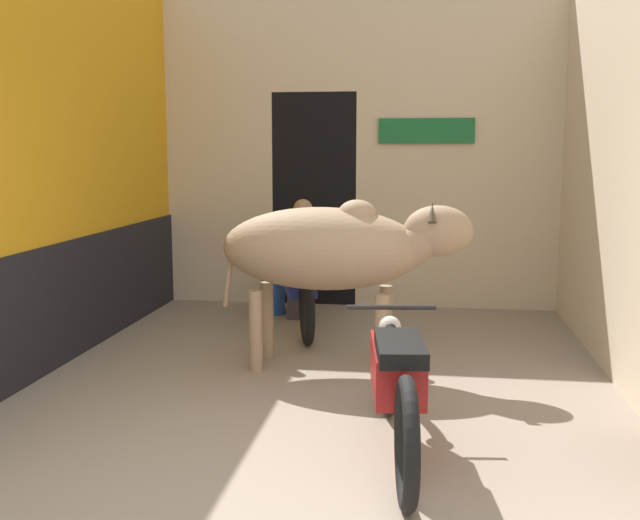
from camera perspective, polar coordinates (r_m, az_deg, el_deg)
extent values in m
cube|color=orange|center=(6.65, -19.92, 8.25)|extent=(0.18, 5.19, 3.66)
cube|color=black|center=(6.73, -18.60, -2.98)|extent=(0.03, 5.19, 1.02)
cube|color=beige|center=(8.69, 3.04, 16.71)|extent=(4.47, 0.18, 1.23)
cube|color=beige|center=(8.91, -7.47, 4.67)|extent=(1.25, 0.18, 2.43)
cube|color=beige|center=(8.59, 10.34, 4.46)|extent=(2.26, 0.18, 2.43)
cube|color=black|center=(9.04, -0.04, 4.79)|extent=(0.97, 0.90, 2.43)
cube|color=#196633|center=(8.46, 8.10, 9.72)|extent=(1.05, 0.03, 0.28)
cube|color=beige|center=(6.08, 23.11, 8.11)|extent=(0.18, 5.19, 3.66)
ellipsoid|color=tan|center=(6.08, 0.13, 0.88)|extent=(1.66, 0.75, 0.68)
ellipsoid|color=tan|center=(6.00, 2.85, 3.44)|extent=(0.33, 0.29, 0.25)
cylinder|color=tan|center=(5.99, 7.29, 1.22)|extent=(0.45, 0.33, 0.45)
ellipsoid|color=tan|center=(5.98, 9.00, 2.19)|extent=(0.56, 0.36, 0.41)
cylinder|color=tan|center=(6.28, -6.93, -0.87)|extent=(0.13, 0.05, 0.60)
cylinder|color=tan|center=(6.33, 5.00, -4.93)|extent=(0.11, 0.11, 0.67)
cylinder|color=tan|center=(5.95, 4.70, -5.79)|extent=(0.11, 0.11, 0.67)
cylinder|color=tan|center=(6.48, -4.06, -4.59)|extent=(0.11, 0.11, 0.67)
cylinder|color=tan|center=(6.11, -4.92, -5.40)|extent=(0.11, 0.11, 0.67)
cone|color=#473D33|center=(6.10, 8.59, 3.77)|extent=(0.07, 0.13, 0.17)
cone|color=#473D33|center=(5.82, 8.54, 3.55)|extent=(0.07, 0.13, 0.17)
torus|color=black|center=(3.87, 6.61, -13.67)|extent=(0.16, 0.69, 0.68)
torus|color=black|center=(5.15, 5.26, -7.98)|extent=(0.16, 0.69, 0.68)
cube|color=maroon|center=(4.45, 5.87, -8.22)|extent=(0.36, 0.77, 0.28)
cube|color=black|center=(4.21, 6.12, -6.67)|extent=(0.33, 0.62, 0.09)
cylinder|color=black|center=(4.90, 5.45, -3.61)|extent=(0.58, 0.10, 0.03)
sphere|color=silver|center=(5.03, 5.35, -5.10)|extent=(0.15, 0.15, 0.15)
torus|color=black|center=(6.88, -1.00, -3.80)|extent=(0.26, 0.66, 0.66)
torus|color=black|center=(8.20, -2.11, -1.81)|extent=(0.26, 0.66, 0.66)
cube|color=navy|center=(7.51, -1.61, -1.41)|extent=(0.47, 0.79, 0.28)
cube|color=black|center=(7.28, -1.44, -0.29)|extent=(0.41, 0.64, 0.09)
cylinder|color=black|center=(7.99, -2.02, 1.01)|extent=(0.57, 0.19, 0.03)
sphere|color=silver|center=(8.10, -2.09, 0.02)|extent=(0.15, 0.15, 0.15)
cube|color=#3D3842|center=(7.95, -1.48, -2.82)|extent=(0.27, 0.14, 0.48)
cube|color=#3D3842|center=(7.99, -1.38, -0.67)|extent=(0.27, 0.32, 0.11)
cube|color=#386B42|center=(8.02, -1.30, 1.30)|extent=(0.39, 0.20, 0.54)
sphere|color=#937051|center=(7.98, -1.31, 3.94)|extent=(0.20, 0.20, 0.20)
cylinder|color=#2856B2|center=(8.22, -3.61, -2.58)|extent=(0.26, 0.26, 0.44)
cylinder|color=#2856B2|center=(8.18, -3.62, -0.94)|extent=(0.37, 0.37, 0.04)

